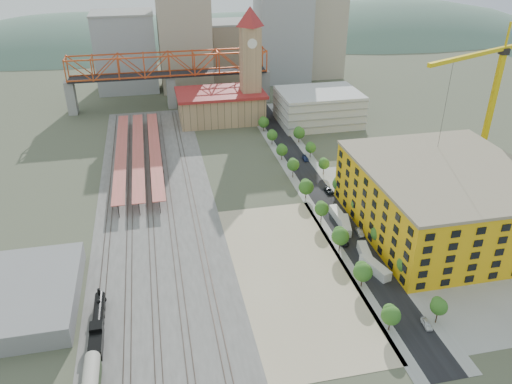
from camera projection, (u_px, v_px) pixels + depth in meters
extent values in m
plane|color=#474C38|center=(277.00, 209.00, 151.99)|extent=(400.00, 400.00, 0.00)
cube|color=#605E59|center=(156.00, 194.00, 160.42)|extent=(36.00, 165.00, 0.06)
cube|color=tan|center=(293.00, 273.00, 124.07)|extent=(28.00, 67.00, 0.06)
cube|color=black|center=(312.00, 182.00, 167.87)|extent=(12.00, 170.00, 0.06)
cube|color=gray|center=(297.00, 184.00, 166.86)|extent=(3.00, 170.00, 0.04)
cube|color=gray|center=(328.00, 181.00, 168.89)|extent=(3.00, 170.00, 0.04)
cube|color=gray|center=(446.00, 227.00, 143.04)|extent=(50.00, 90.00, 0.06)
cube|color=#382B23|center=(108.00, 199.00, 157.65)|extent=(0.12, 160.00, 0.18)
cube|color=#382B23|center=(113.00, 198.00, 157.91)|extent=(0.12, 160.00, 0.18)
cube|color=#382B23|center=(128.00, 197.00, 158.75)|extent=(0.12, 160.00, 0.18)
cube|color=#382B23|center=(133.00, 196.00, 159.02)|extent=(0.12, 160.00, 0.18)
cube|color=#382B23|center=(147.00, 195.00, 159.86)|extent=(0.12, 160.00, 0.18)
cube|color=#382B23|center=(152.00, 194.00, 160.13)|extent=(0.12, 160.00, 0.18)
cube|color=#382B23|center=(166.00, 193.00, 160.97)|extent=(0.12, 160.00, 0.18)
cube|color=#382B23|center=(170.00, 192.00, 161.24)|extent=(0.12, 160.00, 0.18)
cube|color=#382B23|center=(188.00, 191.00, 162.26)|extent=(0.12, 160.00, 0.18)
cube|color=#382B23|center=(192.00, 190.00, 162.53)|extent=(0.12, 160.00, 0.18)
cube|color=#D65652|center=(121.00, 152.00, 180.24)|extent=(4.00, 80.00, 0.25)
cylinder|color=black|center=(122.00, 157.00, 181.18)|extent=(0.24, 0.24, 4.00)
cube|color=#D65652|center=(138.00, 151.00, 181.34)|extent=(4.00, 80.00, 0.25)
cylinder|color=black|center=(139.00, 156.00, 182.29)|extent=(0.24, 0.24, 4.00)
cube|color=#D65652|center=(155.00, 150.00, 182.45)|extent=(4.00, 80.00, 0.25)
cylinder|color=black|center=(155.00, 155.00, 183.40)|extent=(0.24, 0.24, 4.00)
cube|color=tan|center=(221.00, 107.00, 218.96)|extent=(36.00, 22.00, 12.00)
cube|color=maroon|center=(220.00, 93.00, 215.90)|extent=(38.00, 24.00, 1.20)
cube|color=tan|center=(250.00, 75.00, 213.04)|extent=(8.00, 8.00, 40.00)
pyramid|color=maroon|center=(250.00, 6.00, 199.85)|extent=(12.00, 12.00, 8.00)
cylinder|color=white|center=(252.00, 44.00, 202.91)|extent=(4.00, 0.30, 4.00)
cube|color=silver|center=(319.00, 107.00, 215.72)|extent=(34.00, 26.00, 14.00)
cube|color=gray|center=(71.00, 98.00, 226.09)|extent=(4.00, 6.00, 15.00)
cube|color=gray|center=(264.00, 86.00, 242.71)|extent=(4.00, 6.00, 15.00)
cube|color=gray|center=(171.00, 92.00, 234.40)|extent=(4.00, 6.00, 15.00)
cube|color=black|center=(170.00, 75.00, 230.63)|extent=(90.00, 9.00, 1.00)
cube|color=gold|center=(443.00, 201.00, 138.26)|extent=(44.00, 50.00, 18.00)
cube|color=gray|center=(449.00, 170.00, 133.83)|extent=(44.60, 50.60, 0.80)
cube|color=gray|center=(28.00, 295.00, 112.75)|extent=(22.00, 32.00, 5.00)
cube|color=#9EA0A3|center=(126.00, 53.00, 255.47)|extent=(30.00, 25.00, 38.00)
cube|color=#B2A58C|center=(185.00, 38.00, 253.40)|extent=(26.00, 22.00, 52.00)
cube|color=gray|center=(232.00, 51.00, 276.51)|extent=(24.00, 24.00, 30.00)
cube|color=#9EA0A3|center=(283.00, 24.00, 265.62)|extent=(28.00, 22.00, 60.00)
cube|color=#B2A58C|center=(322.00, 36.00, 278.14)|extent=(22.00, 20.00, 44.00)
cube|color=brown|center=(205.00, 52.00, 283.49)|extent=(20.00, 20.00, 26.00)
ellipsoid|color=#4C6B59|center=(96.00, 133.00, 393.49)|extent=(396.00, 216.00, 180.00)
ellipsoid|color=#4C6B59|center=(246.00, 148.00, 426.97)|extent=(484.00, 264.00, 220.00)
ellipsoid|color=#4C6B59|center=(379.00, 114.00, 438.78)|extent=(418.00, 228.00, 190.00)
cylinder|color=black|center=(99.00, 311.00, 108.42)|extent=(2.33, 11.20, 2.33)
cube|color=black|center=(97.00, 330.00, 103.10)|extent=(2.61, 2.80, 2.99)
cylinder|color=black|center=(99.00, 292.00, 111.65)|extent=(0.65, 0.65, 1.49)
sphere|color=black|center=(98.00, 301.00, 109.46)|extent=(0.93, 0.93, 0.93)
cone|color=black|center=(101.00, 298.00, 114.55)|extent=(2.43, 1.49, 2.43)
cube|color=black|center=(96.00, 347.00, 99.74)|extent=(2.61, 5.60, 2.61)
cube|color=#DFBC0E|center=(488.00, 122.00, 158.76)|extent=(1.51, 1.51, 42.42)
cube|color=black|center=(504.00, 51.00, 148.32)|extent=(2.36, 2.36, 1.89)
cube|color=#DFBC0E|center=(469.00, 56.00, 138.61)|extent=(33.23, 15.50, 1.13)
cube|color=#DFBC0E|center=(508.00, 35.00, 146.10)|extent=(0.47, 0.47, 7.54)
cube|color=silver|center=(375.00, 268.00, 123.81)|extent=(4.98, 9.89, 2.62)
cube|color=silver|center=(365.00, 254.00, 129.29)|extent=(3.77, 9.08, 2.41)
cube|color=silver|center=(345.00, 225.00, 141.39)|extent=(4.58, 9.50, 2.51)
cube|color=silver|center=(338.00, 215.00, 146.39)|extent=(2.53, 9.04, 2.46)
imported|color=silver|center=(363.00, 271.00, 123.55)|extent=(2.42, 4.78, 1.56)
imported|color=#95959A|center=(342.00, 239.00, 136.07)|extent=(2.21, 4.65, 1.47)
imported|color=black|center=(343.00, 241.00, 135.52)|extent=(3.10, 5.48, 1.44)
imported|color=navy|center=(294.00, 166.00, 177.90)|extent=(2.01, 4.71, 1.35)
imported|color=white|center=(427.00, 324.00, 107.24)|extent=(1.98, 4.03, 1.32)
imported|color=gray|center=(360.00, 232.00, 139.21)|extent=(1.89, 4.40, 1.41)
imported|color=black|center=(329.00, 191.00, 161.26)|extent=(2.33, 4.80, 1.32)
imported|color=navy|center=(305.00, 158.00, 183.64)|extent=(2.06, 4.61, 1.31)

